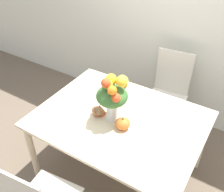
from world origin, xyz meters
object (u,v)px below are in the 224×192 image
Objects in this scene: pumpkin at (123,124)px; turkey_figurine at (99,110)px; flower_vase at (113,95)px; dining_chair_near_window at (168,94)px.

turkey_figurine is (-0.28, 0.04, -0.00)m from pumpkin.
turkey_figurine is at bearing -176.97° from flower_vase.
dining_chair_near_window is (0.05, 0.98, -0.29)m from pumpkin.
flower_vase reaches higher than turkey_figurine.
turkey_figurine is (-0.15, -0.01, -0.22)m from flower_vase.
dining_chair_near_window reaches higher than turkey_figurine.
pumpkin is 0.28m from turkey_figurine.
pumpkin reaches higher than turkey_figurine.
pumpkin is 0.80× the size of turkey_figurine.
flower_vase is 0.46× the size of dining_chair_near_window.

